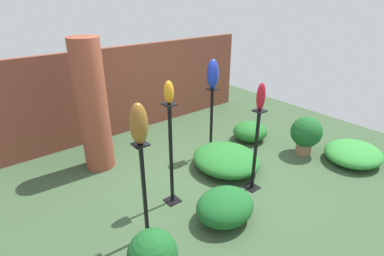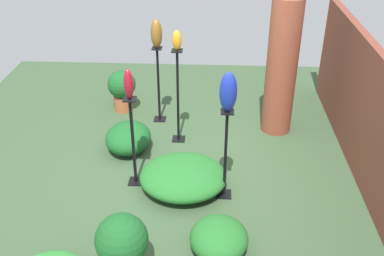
% 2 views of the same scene
% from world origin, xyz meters
% --- Properties ---
extents(ground_plane, '(8.00, 8.00, 0.00)m').
position_xyz_m(ground_plane, '(0.00, 0.00, 0.00)').
color(ground_plane, '#385133').
extents(brick_wall_back, '(5.60, 0.12, 1.80)m').
position_xyz_m(brick_wall_back, '(0.00, 2.36, 0.90)').
color(brick_wall_back, brown).
rests_on(brick_wall_back, ground).
extents(brick_pillar, '(0.48, 0.48, 2.17)m').
position_xyz_m(brick_pillar, '(-1.27, 1.35, 1.09)').
color(brick_pillar, brown).
rests_on(brick_pillar, ground).
extents(pedestal_cobalt, '(0.20, 0.20, 1.26)m').
position_xyz_m(pedestal_cobalt, '(0.51, 0.47, 0.58)').
color(pedestal_cobalt, black).
rests_on(pedestal_cobalt, ground).
extents(pedestal_amber, '(0.20, 0.20, 1.50)m').
position_xyz_m(pedestal_amber, '(-0.85, -0.23, 0.70)').
color(pedestal_amber, black).
rests_on(pedestal_amber, ground).
extents(pedestal_bronze, '(0.20, 0.20, 1.30)m').
position_xyz_m(pedestal_bronze, '(-1.49, -0.60, 0.60)').
color(pedestal_bronze, black).
rests_on(pedestal_bronze, ground).
extents(pedestal_ruby, '(0.20, 0.20, 1.29)m').
position_xyz_m(pedestal_ruby, '(0.29, -0.73, 0.59)').
color(pedestal_ruby, black).
rests_on(pedestal_ruby, ground).
extents(art_vase_cobalt, '(0.19, 0.21, 0.50)m').
position_xyz_m(art_vase_cobalt, '(0.51, 0.47, 1.51)').
color(art_vase_cobalt, '#192D9E').
rests_on(art_vase_cobalt, pedestal_cobalt).
extents(art_vase_amber, '(0.12, 0.13, 0.29)m').
position_xyz_m(art_vase_amber, '(-0.85, -0.23, 1.65)').
color(art_vase_amber, orange).
rests_on(art_vase_amber, pedestal_amber).
extents(art_vase_bronze, '(0.20, 0.18, 0.46)m').
position_xyz_m(art_vase_bronze, '(-1.49, -0.60, 1.53)').
color(art_vase_bronze, brown).
rests_on(art_vase_bronze, pedestal_bronze).
extents(art_vase_ruby, '(0.12, 0.12, 0.39)m').
position_xyz_m(art_vase_ruby, '(0.29, -0.73, 1.48)').
color(art_vase_ruby, maroon).
rests_on(art_vase_ruby, pedestal_ruby).
extents(potted_plant_mid_left, '(0.56, 0.56, 0.73)m').
position_xyz_m(potted_plant_mid_left, '(1.86, -0.61, 0.42)').
color(potted_plant_mid_left, '#936B4C').
rests_on(potted_plant_mid_left, ground).
extents(potted_plant_front_right, '(0.49, 0.49, 0.74)m').
position_xyz_m(potted_plant_front_right, '(-1.81, -1.29, 0.43)').
color(potted_plant_front_right, '#B25B38').
rests_on(potted_plant_front_right, ground).
extents(foliage_bed_west, '(0.70, 0.66, 0.37)m').
position_xyz_m(foliage_bed_west, '(1.52, 0.40, 0.18)').
color(foliage_bed_west, '#236B28').
rests_on(foliage_bed_west, ground).
extents(foliage_bed_center, '(1.08, 1.17, 0.35)m').
position_xyz_m(foliage_bed_center, '(0.38, -0.07, 0.18)').
color(foliage_bed_center, '#236B28').
rests_on(foliage_bed_center, ground).
extents(foliage_bed_rear, '(0.81, 0.69, 0.42)m').
position_xyz_m(foliage_bed_rear, '(-0.53, -0.97, 0.21)').
color(foliage_bed_rear, '#195923').
rests_on(foliage_bed_rear, ground).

